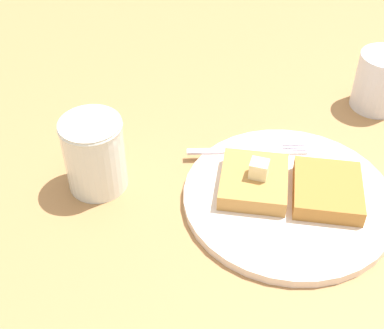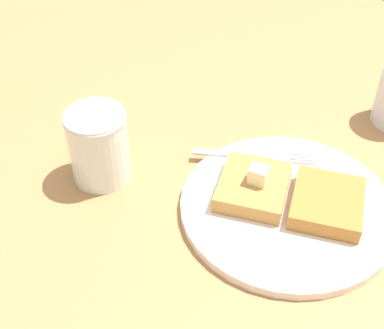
% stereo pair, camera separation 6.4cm
% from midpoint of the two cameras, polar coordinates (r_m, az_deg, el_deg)
% --- Properties ---
extents(table_surface, '(1.29, 1.29, 0.03)m').
position_cam_midpoint_polar(table_surface, '(0.69, 5.87, -3.77)').
color(table_surface, '#A47446').
rests_on(table_surface, ground).
extents(plate, '(0.26, 0.26, 0.01)m').
position_cam_midpoint_polar(plate, '(0.67, 12.94, -4.32)').
color(plate, silver).
rests_on(plate, table_surface).
extents(toast_slice_left, '(0.09, 0.10, 0.02)m').
position_cam_midpoint_polar(toast_slice_left, '(0.66, 9.31, -2.62)').
color(toast_slice_left, '#B47E3E').
rests_on(toast_slice_left, plate).
extents(toast_slice_middle, '(0.09, 0.10, 0.02)m').
position_cam_midpoint_polar(toast_slice_middle, '(0.66, 16.99, -4.08)').
color(toast_slice_middle, '#AA7031').
rests_on(toast_slice_middle, plate).
extents(butter_pat_primary, '(0.02, 0.02, 0.02)m').
position_cam_midpoint_polar(butter_pat_primary, '(0.64, 10.03, -1.12)').
color(butter_pat_primary, '#F4E9B6').
rests_on(butter_pat_primary, toast_slice_left).
extents(fork, '(0.16, 0.06, 0.00)m').
position_cam_midpoint_polar(fork, '(0.71, 9.95, 0.79)').
color(fork, silver).
rests_on(fork, plate).
extents(syrup_jar, '(0.08, 0.08, 0.10)m').
position_cam_midpoint_polar(syrup_jar, '(0.67, -7.23, 1.72)').
color(syrup_jar, '#38110A').
rests_on(syrup_jar, table_surface).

